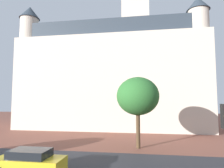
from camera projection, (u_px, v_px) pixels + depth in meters
ground_plane at (106, 165)px, 13.51m from camera, size 120.00×120.00×0.00m
street_asphalt_strip at (103, 168)px, 12.75m from camera, size 120.00×7.84×0.00m
landmark_building at (116, 74)px, 34.90m from camera, size 29.17×14.38×34.68m
car_yellow at (30, 162)px, 11.75m from camera, size 4.05×1.94×1.44m
tree_curb_far at (138, 96)px, 18.59m from camera, size 3.95×3.95×6.54m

